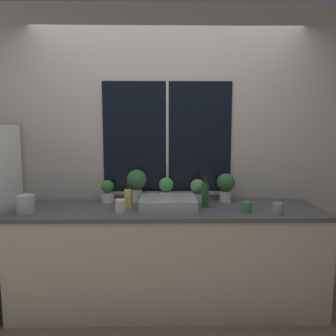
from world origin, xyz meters
TOP-DOWN VIEW (x-y plane):
  - ground_plane at (0.00, 0.00)m, footprint 14.00×14.00m
  - wall_back at (0.00, 0.70)m, footprint 8.00×0.09m
  - counter at (0.00, 0.32)m, footprint 2.64×0.66m
  - sink at (0.00, 0.35)m, footprint 0.48×0.47m
  - potted_plant_far_left at (-0.56, 0.56)m, footprint 0.12×0.12m
  - potted_plant_left at (-0.28, 0.56)m, footprint 0.18×0.18m
  - potted_plant_center at (-0.01, 0.56)m, footprint 0.14×0.14m
  - potted_plant_right at (0.28, 0.56)m, footprint 0.13×0.13m
  - potted_plant_far_right at (0.54, 0.56)m, footprint 0.17×0.17m
  - soap_bottle at (-0.34, 0.32)m, footprint 0.06×0.06m
  - bottle_tall at (0.32, 0.36)m, footprint 0.06×0.06m
  - mug_green at (0.64, 0.19)m, footprint 0.09×0.09m
  - mug_grey at (0.88, 0.12)m, footprint 0.08×0.08m
  - mug_white at (-0.40, 0.22)m, footprint 0.08×0.08m
  - kettle at (-1.15, 0.17)m, footprint 0.14×0.14m

SIDE VIEW (x-z plane):
  - ground_plane at x=0.00m, z-range 0.00..0.00m
  - counter at x=0.00m, z-range 0.00..0.89m
  - mug_green at x=0.64m, z-range 0.89..0.97m
  - mug_grey at x=0.88m, z-range 0.89..0.98m
  - sink at x=0.00m, z-range 0.76..1.11m
  - mug_white at x=-0.40m, z-range 0.89..0.99m
  - kettle at x=-1.15m, z-range 0.89..1.05m
  - soap_bottle at x=-0.34m, z-range 0.87..1.08m
  - potted_plant_far_left at x=-0.56m, z-range 0.89..1.10m
  - bottle_tall at x=0.32m, z-range 0.87..1.14m
  - potted_plant_center at x=-0.01m, z-range 0.89..1.12m
  - potted_plant_right at x=0.28m, z-range 0.90..1.12m
  - potted_plant_far_right at x=0.54m, z-range 0.91..1.18m
  - potted_plant_left at x=-0.28m, z-range 0.93..1.23m
  - wall_back at x=0.00m, z-range 0.00..2.70m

